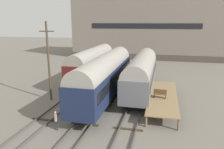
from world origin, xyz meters
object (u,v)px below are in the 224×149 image
train_car_grey (142,72)px  utility_pole (49,61)px  bench (160,93)px  train_car_maroon (92,63)px  train_car_navy (105,74)px  person_worker (56,119)px

train_car_grey → utility_pole: bearing=-153.0°
train_car_grey → bench: size_ratio=11.24×
bench → train_car_grey: bearing=117.9°
train_car_grey → train_car_maroon: (-8.04, 3.93, 0.12)m
train_car_navy → utility_pole: utility_pole is taller
bench → utility_pole: (-12.80, -0.51, 3.17)m
bench → person_worker: bench is taller
train_car_grey → person_worker: bearing=-116.9°
train_car_grey → utility_pole: (-10.29, -5.25, 1.93)m
person_worker → utility_pole: bearing=121.8°
person_worker → utility_pole: (-4.20, 6.77, 3.74)m
train_car_grey → train_car_maroon: size_ratio=1.03×
bench → utility_pole: utility_pole is taller
train_car_navy → train_car_maroon: bearing=119.4°
train_car_navy → utility_pole: 6.81m
bench → person_worker: 11.28m
train_car_navy → train_car_grey: bearing=38.6°
train_car_maroon → train_car_navy: size_ratio=0.84×
train_car_maroon → bench: 13.72m
train_car_grey → train_car_navy: 5.15m
utility_pole → person_worker: bearing=-58.2°
train_car_navy → person_worker: 9.28m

